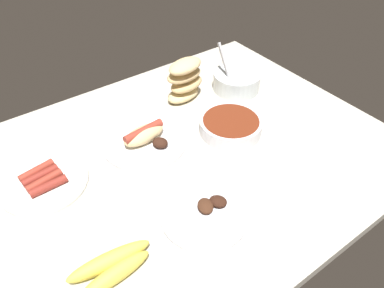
# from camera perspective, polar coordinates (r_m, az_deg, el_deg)

# --- Properties ---
(ground_plane) EXTENTS (1.20, 0.90, 0.03)m
(ground_plane) POSITION_cam_1_polar(r_m,az_deg,el_deg) (1.04, -2.17, -2.64)
(ground_plane) COLOR beige
(plate_hotdog_assembled) EXTENTS (0.24, 0.24, 0.06)m
(plate_hotdog_assembled) POSITION_cam_1_polar(r_m,az_deg,el_deg) (1.07, -7.21, 0.80)
(plate_hotdog_assembled) COLOR white
(plate_hotdog_assembled) RESTS_ON ground_plane
(bowl_chili) EXTENTS (0.18, 0.18, 0.04)m
(bowl_chili) POSITION_cam_1_polar(r_m,az_deg,el_deg) (1.11, 5.91, 2.86)
(bowl_chili) COLOR white
(bowl_chili) RESTS_ON ground_plane
(banana_bunch) EXTENTS (0.18, 0.08, 0.04)m
(banana_bunch) POSITION_cam_1_polar(r_m,az_deg,el_deg) (0.81, -12.10, -17.83)
(banana_bunch) COLOR #E5D14C
(banana_bunch) RESTS_ON ground_plane
(plate_sausages) EXTENTS (0.22, 0.22, 0.03)m
(plate_sausages) POSITION_cam_1_polar(r_m,az_deg,el_deg) (1.03, -21.72, -5.32)
(plate_sausages) COLOR white
(plate_sausages) RESTS_ON ground_plane
(plate_grilled_meat) EXTENTS (0.21, 0.21, 0.03)m
(plate_grilled_meat) POSITION_cam_1_polar(r_m,az_deg,el_deg) (0.89, 2.03, -10.53)
(plate_grilled_meat) COLOR white
(plate_grilled_meat) RESTS_ON ground_plane
(bread_stack) EXTENTS (0.15, 0.10, 0.14)m
(bread_stack) POSITION_cam_1_polar(r_m,az_deg,el_deg) (1.22, -1.11, 9.76)
(bread_stack) COLOR #E5C689
(bread_stack) RESTS_ON ground_plane
(bowl_coleslaw) EXTENTS (0.16, 0.16, 0.16)m
(bowl_coleslaw) POSITION_cam_1_polar(r_m,az_deg,el_deg) (1.30, 6.81, 9.61)
(bowl_coleslaw) COLOR silver
(bowl_coleslaw) RESTS_ON ground_plane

